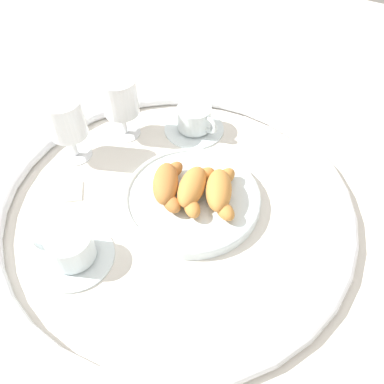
{
  "coord_description": "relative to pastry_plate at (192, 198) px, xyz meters",
  "views": [
    {
      "loc": [
        0.4,
        0.26,
        0.59
      ],
      "look_at": [
        -0.03,
        0.02,
        0.03
      ],
      "focal_mm": 36.99,
      "sensor_mm": 36.0,
      "label": 1
    }
  ],
  "objects": [
    {
      "name": "ground_plane",
      "position": [
        0.03,
        -0.02,
        -0.01
      ],
      "size": [
        2.2,
        2.2,
        0.0
      ],
      "primitive_type": "plane",
      "color": "silver"
    },
    {
      "name": "table_chrome_rim",
      "position": [
        0.03,
        -0.02,
        -0.0
      ],
      "size": [
        0.68,
        0.68,
        0.02
      ],
      "primitive_type": "torus",
      "color": "silver",
      "rests_on": "ground_plane"
    },
    {
      "name": "pastry_plate",
      "position": [
        0.0,
        0.0,
        0.0
      ],
      "size": [
        0.26,
        0.26,
        0.02
      ],
      "color": "silver",
      "rests_on": "ground_plane"
    },
    {
      "name": "croissant_large",
      "position": [
        0.02,
        -0.04,
        0.03
      ],
      "size": [
        0.12,
        0.1,
        0.04
      ],
      "color": "#AD6B33",
      "rests_on": "pastry_plate"
    },
    {
      "name": "croissant_small",
      "position": [
        -0.0,
        0.0,
        0.03
      ],
      "size": [
        0.13,
        0.08,
        0.04
      ],
      "color": "#BC7A38",
      "rests_on": "pastry_plate"
    },
    {
      "name": "croissant_extra",
      "position": [
        -0.02,
        0.05,
        0.03
      ],
      "size": [
        0.12,
        0.1,
        0.04
      ],
      "color": "#BC7A38",
      "rests_on": "pastry_plate"
    },
    {
      "name": "coffee_cup_near",
      "position": [
        0.21,
        -0.12,
        0.01
      ],
      "size": [
        0.14,
        0.14,
        0.06
      ],
      "color": "silver",
      "rests_on": "ground_plane"
    },
    {
      "name": "coffee_cup_far",
      "position": [
        -0.19,
        -0.1,
        0.01
      ],
      "size": [
        0.14,
        0.14,
        0.06
      ],
      "color": "silver",
      "rests_on": "ground_plane"
    },
    {
      "name": "juice_glass_left",
      "position": [
        0.01,
        -0.28,
        0.08
      ],
      "size": [
        0.08,
        0.08,
        0.14
      ],
      "color": "white",
      "rests_on": "ground_plane"
    },
    {
      "name": "juice_glass_right",
      "position": [
        -0.1,
        -0.23,
        0.08
      ],
      "size": [
        0.08,
        0.08,
        0.14
      ],
      "color": "white",
      "rests_on": "ground_plane"
    },
    {
      "name": "sugar_packet",
      "position": [
        0.09,
        -0.22,
        -0.01
      ],
      "size": [
        0.06,
        0.06,
        0.01
      ],
      "primitive_type": "cube",
      "rotation": [
        0.0,
        0.0,
        0.66
      ],
      "color": "white",
      "rests_on": "ground_plane"
    }
  ]
}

